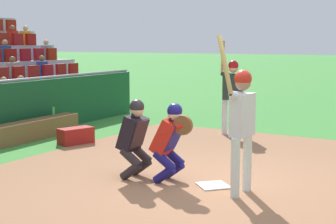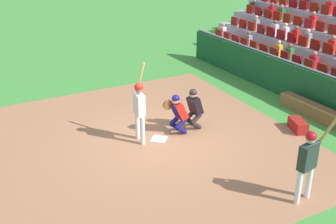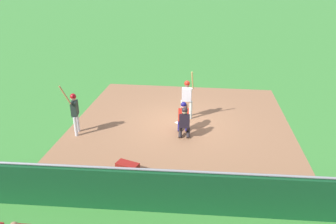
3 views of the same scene
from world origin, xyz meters
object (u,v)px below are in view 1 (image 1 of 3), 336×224
Objects in this scene: equipment_duffel_bag at (76,136)px; on_deck_batter at (233,89)px; batter_at_plate at (242,118)px; water_bottle_on_bench at (53,111)px; dugout_bench at (27,131)px; catcher_crouching at (171,138)px; home_plate_umpire at (135,135)px; home_plate_marker at (213,185)px.

on_deck_batter is (-2.64, 2.58, 0.92)m from equipment_duffel_bag.
batter_at_plate is 10.83× the size of water_bottle_on_bench.
equipment_duffel_bag is (-1.83, -4.46, -0.95)m from batter_at_plate.
batter_at_plate is at bearing 88.36° from equipment_duffel_bag.
dugout_bench is (-1.60, -5.64, -0.91)m from batter_at_plate.
catcher_crouching is at bearing 61.37° from water_bottle_on_bench.
catcher_crouching is 3.73m from equipment_duffel_bag.
catcher_crouching is 0.63m from home_plate_umpire.
home_plate_marker is at bearing -111.02° from batter_at_plate.
catcher_crouching is 6.01× the size of water_bottle_on_bench.
home_plate_umpire reaches higher than water_bottle_on_bench.
catcher_crouching is 5.15m from water_bottle_on_bench.
home_plate_umpire is at bearing -85.06° from catcher_crouching.
batter_at_plate is 3.10× the size of equipment_duffel_bag.
home_plate_umpire is at bearing -83.31° from home_plate_marker.
home_plate_umpire is (0.05, -0.63, -0.00)m from catcher_crouching.
catcher_crouching is 0.41× the size of dugout_bench.
home_plate_marker is 1.24m from batter_at_plate.
batter_at_plate reaches higher than home_plate_marker.
dugout_bench is at bearing -58.32° from equipment_duffel_bag.
home_plate_marker is 1.49m from home_plate_umpire.
on_deck_batter is (-2.87, 3.76, 0.88)m from dugout_bench.
home_plate_umpire is (-0.04, -1.83, -0.42)m from batter_at_plate.
dugout_bench is at bearing -112.21° from home_plate_umpire.
home_plate_marker is at bearing 65.56° from water_bottle_on_bench.
dugout_bench is at bearing -105.30° from home_plate_marker.
water_bottle_on_bench is (-2.52, -3.89, -0.16)m from home_plate_umpire.
dugout_bench is at bearing 4.38° from water_bottle_on_bench.
on_deck_batter is (-4.37, -0.69, 0.39)m from catcher_crouching.
dugout_bench is 1.20m from equipment_duffel_bag.
dugout_bench is (-1.50, -4.44, -0.49)m from catcher_crouching.
batter_at_plate reaches higher than equipment_duffel_bag.
water_bottle_on_bench is 0.29× the size of equipment_duffel_bag.
on_deck_batter is at bearing 116.44° from water_bottle_on_bench.
equipment_duffel_bag is at bearing -124.14° from home_plate_umpire.
home_plate_umpire is 0.42× the size of dugout_bench.
batter_at_plate is at bearing 85.41° from catcher_crouching.
equipment_duffel_bag is at bearing -44.35° from on_deck_batter.
dugout_bench is 14.69× the size of water_bottle_on_bench.
dugout_bench is (-1.56, -3.82, -0.49)m from home_plate_umpire.
on_deck_batter reaches higher than home_plate_umpire.
home_plate_marker is at bearing 74.70° from dugout_bench.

